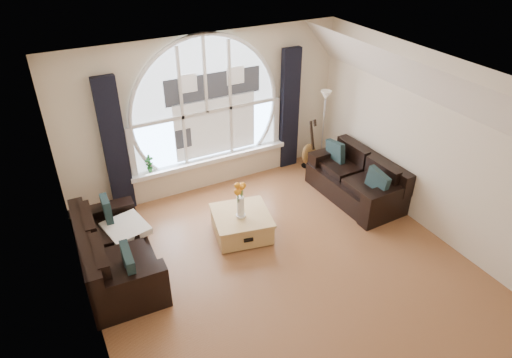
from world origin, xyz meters
The scene contains 20 objects.
ground centered at (0.00, 0.00, 0.00)m, with size 5.00×5.50×0.01m, color brown.
ceiling centered at (0.00, 0.00, 2.70)m, with size 5.00×5.50×0.01m, color silver.
wall_back centered at (0.00, 2.75, 1.35)m, with size 5.00×0.01×2.70m, color beige.
wall_left centered at (-2.50, 0.00, 1.35)m, with size 0.01×5.50×2.70m, color beige.
wall_right centered at (2.50, 0.00, 1.35)m, with size 0.01×5.50×2.70m, color beige.
attic_slope centered at (2.20, 0.00, 2.35)m, with size 0.92×5.50×0.72m, color silver.
arched_window centered at (0.00, 2.72, 1.62)m, with size 2.60×0.06×2.15m, color silver.
window_sill centered at (0.00, 2.65, 0.51)m, with size 2.90×0.22×0.08m, color white.
window_frame centered at (0.00, 2.69, 1.62)m, with size 2.76×0.08×2.15m, color white.
neighbor_house centered at (0.15, 2.71, 1.50)m, with size 1.70×0.02×1.50m, color silver.
curtain_left centered at (-1.60, 2.63, 1.15)m, with size 0.35×0.12×2.30m, color black.
curtain_right centered at (1.60, 2.63, 1.15)m, with size 0.35×0.12×2.30m, color black.
sofa_left centered at (-2.05, 1.07, 0.40)m, with size 0.91×1.83×0.81m, color black.
sofa_right centered at (2.03, 1.08, 0.40)m, with size 0.86×1.73×0.77m, color black.
coffee_chest centered at (-0.17, 1.06, 0.21)m, with size 0.85×0.85×0.42m, color tan.
throw_blanket centered at (-1.84, 1.37, 0.50)m, with size 0.55×0.55×0.10m, color silver.
vase_flowers centered at (-0.20, 1.02, 0.77)m, with size 0.24×0.24×0.70m, color white.
floor_lamp centered at (2.05, 2.15, 0.80)m, with size 0.24×0.24×1.60m, color #B2B2B2.
guitar centered at (1.88, 2.31, 0.53)m, with size 0.36×0.24×1.06m, color brown.
potted_plant centered at (-1.10, 2.65, 0.71)m, with size 0.16×0.11×0.31m, color #1E6023.
Camera 1 is at (-2.57, -4.02, 4.47)m, focal length 31.96 mm.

